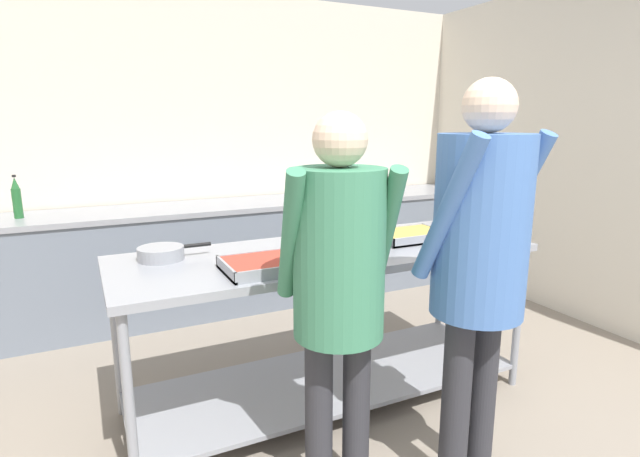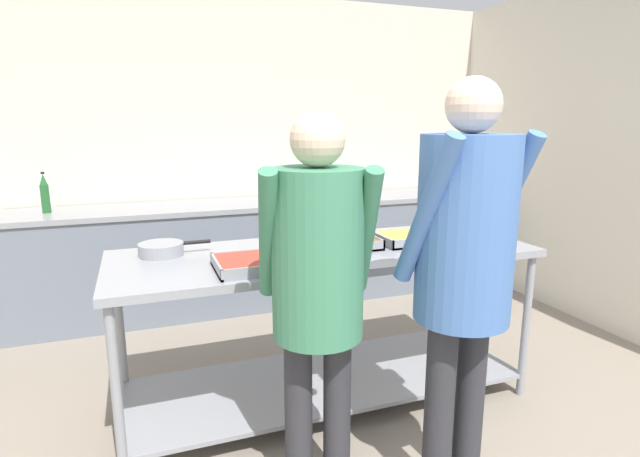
{
  "view_description": "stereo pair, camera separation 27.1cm",
  "coord_description": "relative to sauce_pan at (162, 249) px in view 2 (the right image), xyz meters",
  "views": [
    {
      "loc": [
        -1.12,
        -1.0,
        1.58
      ],
      "look_at": [
        0.07,
        1.44,
        0.99
      ],
      "focal_mm": 28.0,
      "sensor_mm": 36.0,
      "label": 1
    },
    {
      "loc": [
        -0.87,
        -1.11,
        1.58
      ],
      "look_at": [
        0.07,
        1.44,
        0.99
      ],
      "focal_mm": 28.0,
      "sensor_mm": 36.0,
      "label": 2
    }
  ],
  "objects": [
    {
      "name": "wall_rear",
      "position": [
        0.78,
        1.87,
        0.4
      ],
      "size": [
        4.96,
        0.06,
        2.65
      ],
      "color": "beige",
      "rests_on": "ground_plane"
    },
    {
      "name": "wall_right",
      "position": [
        3.23,
        0.16,
        0.4
      ],
      "size": [
        0.06,
        3.53,
        2.65
      ],
      "color": "beige",
      "rests_on": "ground_plane"
    },
    {
      "name": "back_counter",
      "position": [
        0.78,
        1.5,
        -0.47
      ],
      "size": [
        4.8,
        0.65,
        0.9
      ],
      "color": "slate",
      "rests_on": "ground_plane"
    },
    {
      "name": "serving_counter",
      "position": [
        0.85,
        -0.2,
        -0.32
      ],
      "size": [
        2.28,
        0.81,
        0.89
      ],
      "color": "gray",
      "rests_on": "ground_plane"
    },
    {
      "name": "sauce_pan",
      "position": [
        0.0,
        0.0,
        0.0
      ],
      "size": [
        0.37,
        0.23,
        0.07
      ],
      "color": "gray",
      "rests_on": "serving_counter"
    },
    {
      "name": "serving_tray_greens",
      "position": [
        0.47,
        -0.4,
        -0.01
      ],
      "size": [
        0.5,
        0.32,
        0.05
      ],
      "color": "gray",
      "rests_on": "serving_counter"
    },
    {
      "name": "serving_tray_vegetables",
      "position": [
        0.95,
        -0.18,
        -0.01
      ],
      "size": [
        0.39,
        0.29,
        0.05
      ],
      "color": "gray",
      "rests_on": "serving_counter"
    },
    {
      "name": "serving_tray_roast",
      "position": [
        1.38,
        -0.19,
        -0.01
      ],
      "size": [
        0.41,
        0.28,
        0.05
      ],
      "color": "gray",
      "rests_on": "serving_counter"
    },
    {
      "name": "plate_stack",
      "position": [
        1.75,
        -0.34,
        -0.02
      ],
      "size": [
        0.25,
        0.25,
        0.04
      ],
      "color": "white",
      "rests_on": "serving_counter"
    },
    {
      "name": "guest_serving_left",
      "position": [
        0.55,
        -0.88,
        0.07
      ],
      "size": [
        0.51,
        0.39,
        1.61
      ],
      "color": "#2D2D33",
      "rests_on": "ground_plane"
    },
    {
      "name": "guest_serving_right",
      "position": [
        1.09,
        -1.07,
        0.15
      ],
      "size": [
        0.51,
        0.39,
        1.74
      ],
      "color": "#2D2D33",
      "rests_on": "ground_plane"
    },
    {
      "name": "water_bottle",
      "position": [
        -0.75,
        1.52,
        0.12
      ],
      "size": [
        0.06,
        0.06,
        0.31
      ],
      "color": "#23602D",
      "rests_on": "back_counter"
    }
  ]
}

